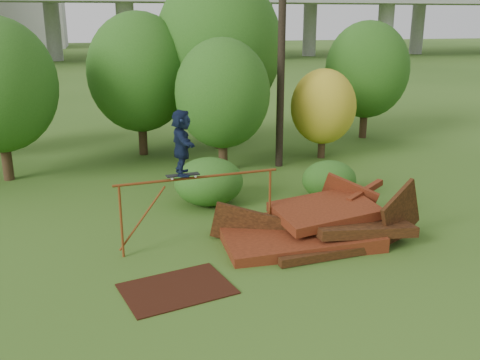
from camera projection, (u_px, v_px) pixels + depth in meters
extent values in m
plane|color=#2D5116|center=(296.00, 269.00, 12.24)|extent=(240.00, 240.00, 0.00)
cube|color=#461C0C|center=(298.00, 235.00, 13.67)|extent=(3.95, 2.51, 0.64)
cube|color=black|center=(358.00, 225.00, 13.69)|extent=(2.62, 1.73, 0.50)
cube|color=#461C0C|center=(325.00, 210.00, 13.90)|extent=(2.78, 2.01, 0.54)
cube|color=black|center=(401.00, 215.00, 13.71)|extent=(1.68, 0.98, 1.81)
cube|color=#461C0C|center=(346.00, 203.00, 14.93)|extent=(1.32, 1.46, 1.76)
cube|color=black|center=(249.00, 228.00, 13.69)|extent=(1.93, 0.91, 1.31)
cube|color=black|center=(328.00, 255.00, 12.65)|extent=(2.51, 0.41, 0.20)
cube|color=#461C0C|center=(365.00, 191.00, 14.64)|extent=(1.42, 0.90, 0.38)
cylinder|color=brown|center=(121.00, 222.00, 12.58)|extent=(0.06, 0.06, 1.80)
cylinder|color=brown|center=(270.00, 203.00, 13.85)|extent=(0.06, 0.06, 1.80)
cylinder|color=brown|center=(198.00, 177.00, 12.95)|extent=(4.10, 0.44, 0.06)
cube|color=black|center=(183.00, 175.00, 12.80)|extent=(0.82, 0.29, 0.03)
cylinder|color=silver|center=(172.00, 179.00, 12.64)|extent=(0.06, 0.04, 0.06)
cylinder|color=silver|center=(170.00, 177.00, 12.79)|extent=(0.06, 0.04, 0.06)
cylinder|color=silver|center=(195.00, 176.00, 12.83)|extent=(0.06, 0.04, 0.06)
cylinder|color=silver|center=(193.00, 174.00, 12.98)|extent=(0.06, 0.04, 0.06)
imported|color=#121D39|center=(182.00, 142.00, 12.57)|extent=(0.54, 1.48, 1.57)
cube|color=black|center=(177.00, 289.00, 11.30)|extent=(2.52, 2.05, 0.03)
cylinder|color=black|center=(6.00, 155.00, 18.69)|extent=(0.36, 0.36, 1.84)
cylinder|color=black|center=(143.00, 133.00, 22.20)|extent=(0.36, 0.36, 1.84)
ellipsoid|color=#1B4412|center=(139.00, 72.00, 21.48)|extent=(4.16, 4.16, 4.78)
cylinder|color=black|center=(223.00, 150.00, 19.87)|extent=(0.34, 0.34, 1.59)
ellipsoid|color=#1B4412|center=(222.00, 94.00, 19.26)|extent=(3.46, 3.46, 3.97)
cylinder|color=black|center=(219.00, 122.00, 23.25)|extent=(0.40, 0.40, 2.33)
ellipsoid|color=#1B4412|center=(218.00, 47.00, 22.33)|extent=(5.32, 5.32, 6.12)
cylinder|color=black|center=(322.00, 144.00, 21.79)|extent=(0.30, 0.30, 1.13)
ellipsoid|color=#A58C19|center=(323.00, 106.00, 21.34)|extent=(2.61, 2.61, 3.00)
cylinder|color=black|center=(364.00, 119.00, 25.35)|extent=(0.35, 0.35, 1.75)
ellipsoid|color=#1B4412|center=(367.00, 70.00, 24.67)|extent=(3.85, 3.85, 4.43)
ellipsoid|color=#1B4412|center=(209.00, 182.00, 16.24)|extent=(2.11, 1.95, 1.46)
ellipsoid|color=#1B4412|center=(329.00, 180.00, 16.83)|extent=(1.72, 1.58, 1.22)
cylinder|color=black|center=(282.00, 21.00, 19.15)|extent=(0.28, 0.28, 10.78)
cylinder|color=gray|center=(126.00, 30.00, 66.51)|extent=(2.20, 2.20, 8.00)
cylinder|color=gray|center=(264.00, 29.00, 70.96)|extent=(2.20, 2.20, 8.00)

